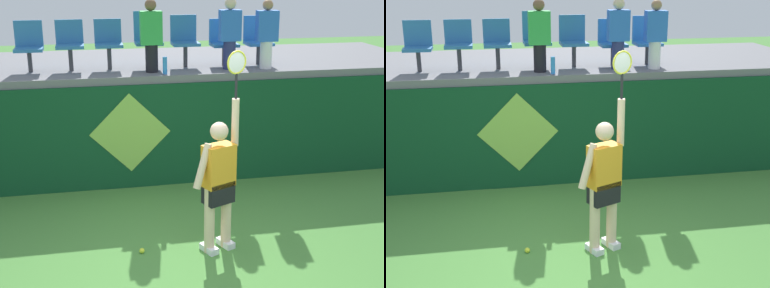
{
  "view_description": "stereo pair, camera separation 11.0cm",
  "coord_description": "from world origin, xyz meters",
  "views": [
    {
      "loc": [
        -1.04,
        -5.46,
        3.42
      ],
      "look_at": [
        0.23,
        0.98,
        1.25
      ],
      "focal_mm": 50.88,
      "sensor_mm": 36.0,
      "label": 1
    },
    {
      "loc": [
        -0.93,
        -5.48,
        3.42
      ],
      "look_at": [
        0.23,
        0.98,
        1.25
      ],
      "focal_mm": 50.88,
      "sensor_mm": 36.0,
      "label": 2
    }
  ],
  "objects": [
    {
      "name": "ground_plane",
      "position": [
        0.0,
        0.0,
        0.0
      ],
      "size": [
        40.0,
        40.0,
        0.0
      ],
      "primitive_type": "plane",
      "color": "#478438"
    },
    {
      "name": "court_back_wall",
      "position": [
        0.0,
        2.8,
        0.84
      ],
      "size": [
        10.02,
        0.2,
        1.67
      ],
      "primitive_type": "cube",
      "color": "#0F4223",
      "rests_on": "ground_plane"
    },
    {
      "name": "spectator_platform",
      "position": [
        0.0,
        4.24,
        1.73
      ],
      "size": [
        10.02,
        2.97,
        0.12
      ],
      "primitive_type": "cube",
      "color": "slate",
      "rests_on": "court_back_wall"
    },
    {
      "name": "tennis_player",
      "position": [
        0.47,
        0.5,
        0.94
      ],
      "size": [
        0.71,
        0.39,
        2.49
      ],
      "color": "white",
      "rests_on": "ground_plane"
    },
    {
      "name": "tennis_ball",
      "position": [
        -0.49,
        0.57,
        0.03
      ],
      "size": [
        0.07,
        0.07,
        0.07
      ],
      "primitive_type": "sphere",
      "color": "#D1E533",
      "rests_on": "ground_plane"
    },
    {
      "name": "water_bottle",
      "position": [
        0.18,
        2.9,
        1.93
      ],
      "size": [
        0.07,
        0.07,
        0.27
      ],
      "primitive_type": "cylinder",
      "color": "#338CE5",
      "rests_on": "spectator_platform"
    },
    {
      "name": "stadium_chair_0",
      "position": [
        -1.9,
        3.55,
        2.23
      ],
      "size": [
        0.44,
        0.42,
        0.79
      ],
      "color": "#38383D",
      "rests_on": "spectator_platform"
    },
    {
      "name": "stadium_chair_1",
      "position": [
        -1.26,
        3.55,
        2.24
      ],
      "size": [
        0.44,
        0.42,
        0.8
      ],
      "color": "#38383D",
      "rests_on": "spectator_platform"
    },
    {
      "name": "stadium_chair_2",
      "position": [
        -0.65,
        3.55,
        2.25
      ],
      "size": [
        0.44,
        0.42,
        0.8
      ],
      "color": "#38383D",
      "rests_on": "spectator_platform"
    },
    {
      "name": "stadium_chair_3",
      "position": [
        0.0,
        3.56,
        2.3
      ],
      "size": [
        0.44,
        0.42,
        0.91
      ],
      "color": "#38383D",
      "rests_on": "spectator_platform"
    },
    {
      "name": "stadium_chair_4",
      "position": [
        0.61,
        3.55,
        2.26
      ],
      "size": [
        0.44,
        0.42,
        0.84
      ],
      "color": "#38383D",
      "rests_on": "spectator_platform"
    },
    {
      "name": "stadium_chair_5",
      "position": [
        1.28,
        3.55,
        2.21
      ],
      "size": [
        0.44,
        0.42,
        0.76
      ],
      "color": "#38383D",
      "rests_on": "spectator_platform"
    },
    {
      "name": "stadium_chair_6",
      "position": [
        1.88,
        3.55,
        2.23
      ],
      "size": [
        0.44,
        0.42,
        0.8
      ],
      "color": "#38383D",
      "rests_on": "spectator_platform"
    },
    {
      "name": "spectator_0",
      "position": [
        1.28,
        3.13,
        2.39
      ],
      "size": [
        0.34,
        0.2,
        1.14
      ],
      "color": "navy",
      "rests_on": "spectator_platform"
    },
    {
      "name": "spectator_1",
      "position": [
        0.0,
        3.11,
        2.38
      ],
      "size": [
        0.34,
        0.2,
        1.13
      ],
      "color": "black",
      "rests_on": "spectator_platform"
    },
    {
      "name": "spectator_2",
      "position": [
        1.88,
        3.08,
        2.36
      ],
      "size": [
        0.34,
        0.2,
        1.1
      ],
      "color": "white",
      "rests_on": "spectator_platform"
    },
    {
      "name": "wall_signage_mount",
      "position": [
        -0.41,
        2.7,
        0.0
      ],
      "size": [
        1.27,
        0.01,
        1.56
      ],
      "color": "#0F4223",
      "rests_on": "ground_plane"
    }
  ]
}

